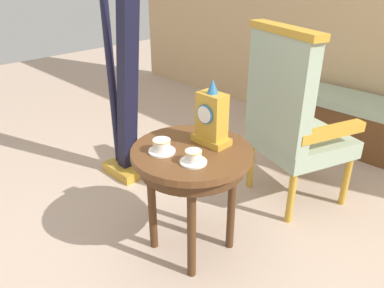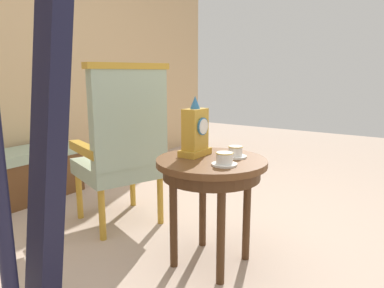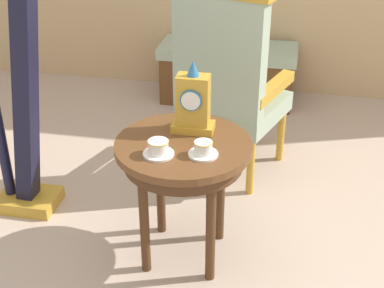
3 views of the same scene
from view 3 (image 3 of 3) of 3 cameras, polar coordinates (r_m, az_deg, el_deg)
The scene contains 8 objects.
ground_plane at distance 2.63m, azimuth 0.31°, elevation -12.88°, with size 10.00×10.00×0.00m, color #BCA38E.
side_table at distance 2.40m, azimuth -0.89°, elevation -1.56°, with size 0.61×0.61×0.62m.
teacup_left at distance 2.26m, azimuth -3.57°, elevation -0.46°, with size 0.13×0.13×0.07m.
teacup_right at distance 2.25m, azimuth 1.19°, elevation -0.56°, with size 0.13×0.13×0.06m.
mantel_clock at distance 2.40m, azimuth 0.11°, elevation 4.29°, with size 0.19×0.11×0.34m.
armchair at distance 3.04m, azimuth 3.78°, elevation 6.45°, with size 0.69×0.68×1.14m.
harp at distance 2.82m, azimuth -18.09°, elevation 5.63°, with size 0.40×0.24×1.76m.
window_bench at distance 4.20m, azimuth 3.76°, elevation 7.47°, with size 1.03×0.40×0.44m.
Camera 3 is at (0.36, -1.93, 1.75)m, focal length 50.70 mm.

